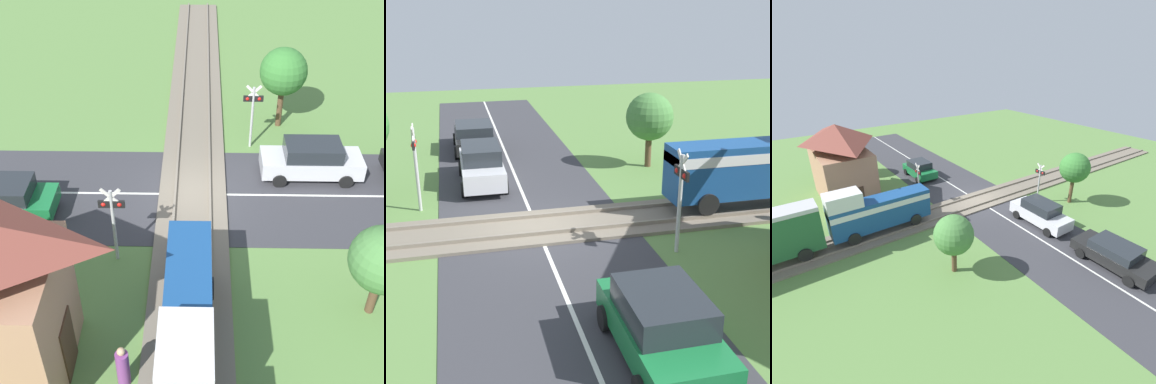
# 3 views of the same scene
# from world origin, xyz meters

# --- Properties ---
(ground_plane) EXTENTS (60.00, 60.00, 0.00)m
(ground_plane) POSITION_xyz_m (0.00, 0.00, 0.00)
(ground_plane) COLOR #5B8442
(road_surface) EXTENTS (48.00, 6.40, 0.02)m
(road_surface) POSITION_xyz_m (0.00, 0.00, 0.01)
(road_surface) COLOR #38383D
(road_surface) RESTS_ON ground_plane
(track_bed) EXTENTS (2.80, 48.00, 0.24)m
(track_bed) POSITION_xyz_m (0.00, 0.00, 0.07)
(track_bed) COLOR #756B5B
(track_bed) RESTS_ON ground_plane
(car_near_crossing) EXTENTS (4.32, 1.81, 1.67)m
(car_near_crossing) POSITION_xyz_m (-5.08, -1.44, 0.86)
(car_near_crossing) COLOR silver
(car_near_crossing) RESTS_ON ground_plane
(car_far_side) EXTENTS (3.84, 1.95, 1.56)m
(car_far_side) POSITION_xyz_m (7.27, 1.44, 0.81)
(car_far_side) COLOR #197038
(car_far_side) RESTS_ON ground_plane
(crossing_signal_west_approach) EXTENTS (0.90, 0.18, 3.17)m
(crossing_signal_west_approach) POSITION_xyz_m (-2.65, -3.83, 2.03)
(crossing_signal_west_approach) COLOR #B7B7B7
(crossing_signal_west_approach) RESTS_ON ground_plane
(crossing_signal_east_approach) EXTENTS (0.90, 0.18, 3.17)m
(crossing_signal_east_approach) POSITION_xyz_m (2.65, 3.83, 2.03)
(crossing_signal_east_approach) COLOR #B7B7B7
(crossing_signal_east_approach) RESTS_ON ground_plane
(pedestrian_by_station) EXTENTS (0.38, 0.38, 1.52)m
(pedestrian_by_station) POSITION_xyz_m (1.79, 8.86, 0.70)
(pedestrian_by_station) COLOR #7F3D84
(pedestrian_by_station) RESTS_ON ground_plane
(tree_roadside_hedge) EXTENTS (2.12, 2.12, 3.36)m
(tree_roadside_hedge) POSITION_xyz_m (-5.86, 6.09, 2.28)
(tree_roadside_hedge) COLOR brown
(tree_roadside_hedge) RESTS_ON ground_plane
(tree_beyond_track) EXTENTS (2.26, 2.26, 4.04)m
(tree_beyond_track) POSITION_xyz_m (-4.19, -5.85, 2.88)
(tree_beyond_track) COLOR brown
(tree_beyond_track) RESTS_ON ground_plane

